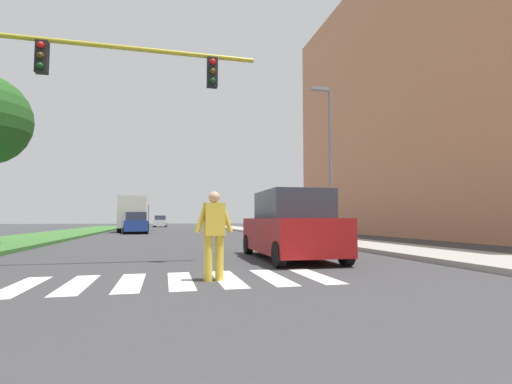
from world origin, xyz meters
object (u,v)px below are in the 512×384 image
object	(u,v)px
pedestrian_performer	(214,231)
suv_crossing	(291,227)
sedan_far_horizon	(160,222)
sedan_distant	(135,222)
street_lamp_right	(328,149)
traffic_light_gantry	(36,89)
truck_box_delivery	(134,214)
sedan_midblock	(136,224)

from	to	relation	value
pedestrian_performer	suv_crossing	bearing A→B (deg)	51.15
sedan_far_horizon	sedan_distant	bearing A→B (deg)	-99.89
street_lamp_right	sedan_distant	xyz separation A→B (m)	(-10.82, 25.49, -3.79)
traffic_light_gantry	suv_crossing	distance (m)	7.47
truck_box_delivery	sedan_distant	bearing A→B (deg)	93.94
pedestrian_performer	sedan_midblock	bearing A→B (deg)	97.22
sedan_distant	street_lamp_right	bearing A→B (deg)	-66.99
truck_box_delivery	street_lamp_right	bearing A→B (deg)	-61.04
pedestrian_performer	sedan_midblock	xyz separation A→B (m)	(-3.13, 24.66, -0.14)
street_lamp_right	sedan_far_horizon	bearing A→B (deg)	101.67
sedan_distant	sedan_far_horizon	distance (m)	14.81
pedestrian_performer	truck_box_delivery	size ratio (longest dim) A/B	0.27
sedan_midblock	street_lamp_right	bearing A→B (deg)	-56.33
sedan_distant	sedan_far_horizon	xyz separation A→B (m)	(2.54, 14.59, -0.04)
street_lamp_right	truck_box_delivery	distance (m)	21.59
traffic_light_gantry	suv_crossing	size ratio (longest dim) A/B	1.65
suv_crossing	sedan_midblock	distance (m)	22.14
traffic_light_gantry	sedan_midblock	size ratio (longest dim) A/B	1.85
traffic_light_gantry	sedan_far_horizon	world-z (taller)	traffic_light_gantry
pedestrian_performer	sedan_far_horizon	world-z (taller)	pedestrian_performer
street_lamp_right	suv_crossing	bearing A→B (deg)	-122.87
suv_crossing	truck_box_delivery	distance (m)	25.92
traffic_light_gantry	pedestrian_performer	size ratio (longest dim) A/B	4.53
suv_crossing	sedan_distant	size ratio (longest dim) A/B	1.01
traffic_light_gantry	pedestrian_performer	xyz separation A→B (m)	(3.99, -2.74, -3.38)
sedan_midblock	truck_box_delivery	bearing A→B (deg)	96.26
sedan_midblock	sedan_far_horizon	xyz separation A→B (m)	(1.66, 25.15, -0.02)
street_lamp_right	suv_crossing	size ratio (longest dim) A/B	1.62
suv_crossing	sedan_distant	distance (m)	32.61
sedan_far_horizon	truck_box_delivery	bearing A→B (deg)	-95.55
sedan_distant	truck_box_delivery	size ratio (longest dim) A/B	0.74
pedestrian_performer	street_lamp_right	bearing A→B (deg)	55.00
street_lamp_right	sedan_distant	world-z (taller)	street_lamp_right
traffic_light_gantry	pedestrian_performer	bearing A→B (deg)	-34.49
truck_box_delivery	suv_crossing	bearing A→B (deg)	-76.16
traffic_light_gantry	sedan_distant	size ratio (longest dim) A/B	1.67
truck_box_delivery	traffic_light_gantry	bearing A→B (deg)	-90.99
sedan_distant	traffic_light_gantry	bearing A→B (deg)	-89.96
traffic_light_gantry	suv_crossing	world-z (taller)	traffic_light_gantry
suv_crossing	street_lamp_right	bearing A→B (deg)	57.13
suv_crossing	sedan_far_horizon	xyz separation A→B (m)	(-4.12, 46.52, -0.16)
pedestrian_performer	sedan_distant	distance (m)	35.45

